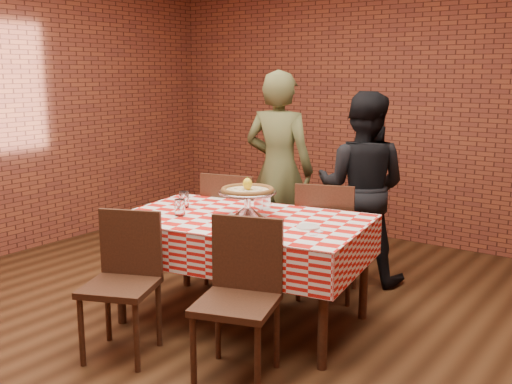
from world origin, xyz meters
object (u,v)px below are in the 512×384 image
at_px(pizza_stand, 248,204).
at_px(diner_black, 362,188).
at_px(condiment_caddy, 262,200).
at_px(chair_near_left, 120,288).
at_px(water_glass_right, 184,199).
at_px(water_glass_left, 180,207).
at_px(diner_olive, 279,170).
at_px(table, 243,270).
at_px(chair_far_left, 238,227).
at_px(pizza, 247,191).
at_px(chair_near_right, 236,303).
at_px(chair_far_right, 328,238).

xyz_separation_m(pizza_stand, diner_black, (0.26, 1.25, -0.05)).
bearing_deg(condiment_caddy, chair_near_left, -91.07).
xyz_separation_m(water_glass_right, diner_black, (0.83, 1.27, -0.02)).
relative_size(pizza_stand, water_glass_left, 3.52).
height_order(condiment_caddy, diner_olive, diner_olive).
bearing_deg(water_glass_right, table, 0.09).
relative_size(chair_far_left, diner_olive, 0.54).
xyz_separation_m(pizza, water_glass_right, (-0.57, -0.02, -0.13)).
xyz_separation_m(chair_near_right, diner_olive, (-0.95, 1.86, 0.42)).
relative_size(pizza_stand, chair_far_right, 0.44).
height_order(pizza, chair_far_right, pizza).
bearing_deg(chair_near_right, chair_far_right, 80.57).
bearing_deg(chair_near_right, condiment_caddy, 99.50).
height_order(pizza, chair_near_left, pizza).
height_order(water_glass_left, condiment_caddy, condiment_caddy).
bearing_deg(pizza_stand, water_glass_left, -150.32).
xyz_separation_m(table, chair_far_left, (-0.54, 0.65, 0.10)).
height_order(pizza_stand, diner_black, diner_black).
bearing_deg(pizza_stand, chair_near_right, -58.17).
bearing_deg(chair_near_left, chair_far_right, 48.90).
height_order(pizza_stand, water_glass_left, pizza_stand).
bearing_deg(diner_black, pizza, 65.28).
height_order(table, chair_far_left, chair_far_left).
bearing_deg(diner_olive, pizza, 104.05).
bearing_deg(condiment_caddy, pizza, -64.71).
xyz_separation_m(pizza, chair_near_left, (-0.32, -0.89, -0.50)).
relative_size(condiment_caddy, diner_black, 0.08).
bearing_deg(chair_near_right, pizza_stand, 103.98).
distance_m(water_glass_right, condiment_caddy, 0.58).
bearing_deg(chair_near_left, water_glass_left, 74.91).
height_order(pizza_stand, pizza, pizza).
bearing_deg(chair_far_left, water_glass_right, 77.21).
height_order(condiment_caddy, chair_near_left, same).
relative_size(chair_near_left, diner_black, 0.56).
height_order(table, pizza, pizza).
xyz_separation_m(pizza, diner_olive, (-0.52, 1.17, -0.07)).
xyz_separation_m(water_glass_left, condiment_caddy, (0.34, 0.51, 0.01)).
height_order(pizza_stand, chair_far_left, chair_far_left).
distance_m(chair_near_right, chair_far_right, 1.48).
xyz_separation_m(table, diner_black, (0.28, 1.27, 0.42)).
bearing_deg(chair_far_left, pizza, 119.87).
xyz_separation_m(table, chair_near_left, (-0.30, -0.87, 0.07)).
xyz_separation_m(condiment_caddy, chair_near_right, (0.50, -0.97, -0.37)).
xyz_separation_m(chair_near_right, diner_black, (-0.17, 1.95, 0.34)).
distance_m(water_glass_left, chair_far_right, 1.24).
xyz_separation_m(water_glass_right, chair_far_left, (0.01, 0.65, -0.34)).
distance_m(pizza_stand, water_glass_left, 0.48).
bearing_deg(diner_olive, water_glass_right, 77.72).
distance_m(table, condiment_caddy, 0.54).
bearing_deg(chair_far_right, diner_olive, -47.54).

